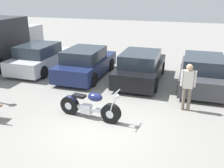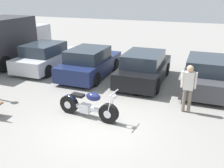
% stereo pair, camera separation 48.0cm
% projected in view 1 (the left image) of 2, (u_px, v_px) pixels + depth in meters
% --- Properties ---
extents(ground_plane, '(60.00, 60.00, 0.00)m').
position_uv_depth(ground_plane, '(101.00, 128.00, 7.87)').
color(ground_plane, gray).
extents(motorcycle, '(2.23, 0.70, 1.10)m').
position_uv_depth(motorcycle, '(89.00, 106.00, 8.36)').
color(motorcycle, black).
rests_on(motorcycle, ground_plane).
extents(parked_car_silver, '(1.92, 4.17, 1.44)m').
position_uv_depth(parked_car_silver, '(41.00, 58.00, 13.43)').
color(parked_car_silver, '#BCBCC1').
rests_on(parked_car_silver, ground_plane).
extents(parked_car_navy, '(1.92, 4.17, 1.44)m').
position_uv_depth(parked_car_navy, '(86.00, 63.00, 12.42)').
color(parked_car_navy, '#19234C').
rests_on(parked_car_navy, ground_plane).
extents(parked_car_black, '(1.92, 4.17, 1.44)m').
position_uv_depth(parked_car_black, '(141.00, 67.00, 11.74)').
color(parked_car_black, black).
rests_on(parked_car_black, ground_plane).
extents(parked_car_dark_grey, '(1.92, 4.17, 1.44)m').
position_uv_depth(parked_car_dark_grey, '(202.00, 72.00, 11.01)').
color(parked_car_dark_grey, '#3D3D42').
rests_on(parked_car_dark_grey, ground_plane).
extents(person_standing, '(0.52, 0.23, 1.72)m').
position_uv_depth(person_standing, '(188.00, 83.00, 8.71)').
color(person_standing, '#726656').
rests_on(person_standing, ground_plane).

